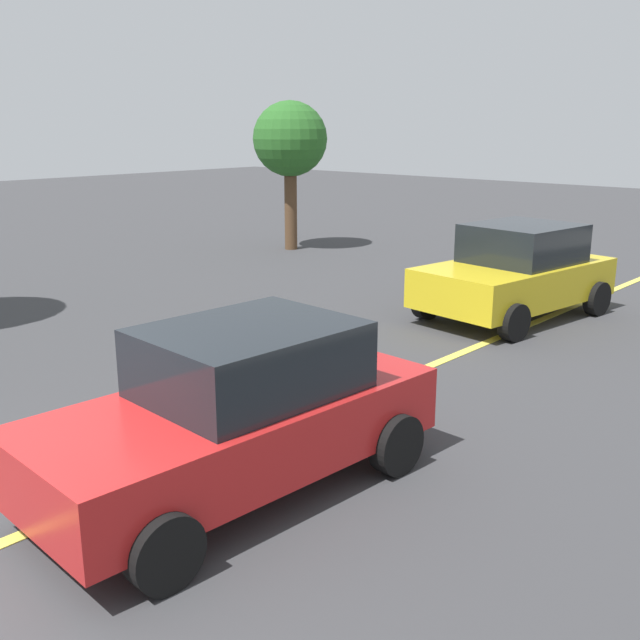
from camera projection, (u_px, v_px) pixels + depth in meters
lane_marking_centre at (242, 444)px, 8.25m from camera, size 28.00×0.16×0.01m
car_red_approaching at (239, 410)px, 7.07m from camera, size 4.15×2.13×1.63m
car_yellow_crossing at (516, 272)px, 13.50m from camera, size 4.04×2.49×1.71m
tree_right_verge at (290, 141)px, 20.26m from camera, size 2.05×2.05×4.09m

